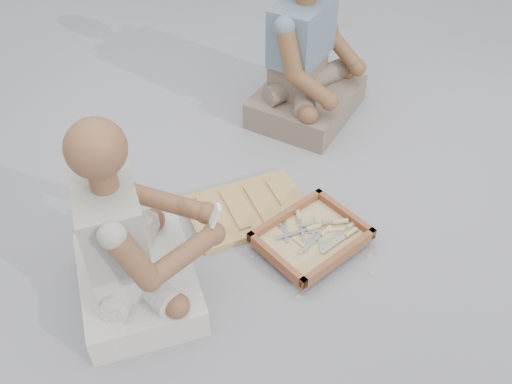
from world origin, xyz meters
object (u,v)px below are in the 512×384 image
object	(u,v)px
carved_panel	(248,209)
tool_tray	(311,238)
craftsman	(129,246)
companion	(307,64)

from	to	relation	value
carved_panel	tool_tray	world-z (taller)	tool_tray
tool_tray	craftsman	size ratio (longest dim) A/B	0.62
carved_panel	tool_tray	bearing A→B (deg)	-56.31
carved_panel	craftsman	size ratio (longest dim) A/B	0.62
carved_panel	companion	world-z (taller)	companion
carved_panel	craftsman	bearing A→B (deg)	-151.66
tool_tray	companion	world-z (taller)	companion
carved_panel	tool_tray	xyz separation A→B (m)	(0.20, -0.30, 0.04)
carved_panel	craftsman	world-z (taller)	craftsman
craftsman	carved_panel	bearing A→B (deg)	119.49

